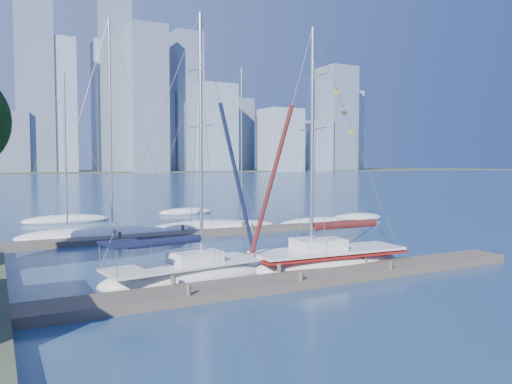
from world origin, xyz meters
TOP-DOWN VIEW (x-y plane):
  - ground at (0.00, 0.00)m, footprint 700.00×700.00m
  - near_dock at (0.00, 0.00)m, footprint 26.00×2.00m
  - far_dock at (2.00, 16.00)m, footprint 30.00×1.80m
  - far_shore at (0.00, 320.00)m, footprint 800.00×100.00m
  - sailboat_navy at (-3.95, 2.51)m, footprint 7.90×3.58m
  - sailboat_maroon at (3.57, 2.10)m, footprint 8.69×3.21m
  - bg_boat_0 at (-6.88, 18.74)m, footprint 7.32×4.91m
  - bg_boat_1 at (-3.93, 17.89)m, footprint 8.77×3.35m
  - bg_boat_2 at (3.21, 18.72)m, footprint 9.04×5.49m
  - bg_boat_3 at (6.37, 17.80)m, footprint 6.54×4.25m
  - bg_boat_4 at (13.29, 17.44)m, footprint 7.18×2.20m
  - bg_boat_5 at (18.80, 18.61)m, footprint 6.01×2.40m
  - bg_boat_6 at (-5.64, 29.64)m, footprint 7.90×3.78m
  - bg_boat_7 at (6.61, 31.84)m, footprint 6.12×3.45m
  - skyline at (18.39, 290.46)m, footprint 502.09×51.31m

SIDE VIEW (x-z plane):
  - ground at x=0.00m, z-range 0.00..0.00m
  - far_shore at x=0.00m, z-range -0.75..0.75m
  - far_dock at x=2.00m, z-range 0.00..0.36m
  - near_dock at x=0.00m, z-range 0.00..0.40m
  - bg_boat_4 at x=13.29m, z-range -5.17..5.62m
  - bg_boat_7 at x=6.61m, z-range -5.77..6.25m
  - bg_boat_6 at x=-5.64m, z-range -5.94..6.44m
  - bg_boat_5 at x=18.80m, z-range -5.94..6.45m
  - bg_boat_0 at x=-6.88m, z-range -5.73..6.24m
  - bg_boat_2 at x=3.21m, z-range -6.18..6.72m
  - bg_boat_3 at x=6.37m, z-range -6.41..6.96m
  - bg_boat_1 at x=-3.93m, z-range -7.69..8.31m
  - sailboat_maroon at x=3.57m, z-range -5.34..7.24m
  - sailboat_navy at x=-3.95m, z-range -5.24..7.32m
  - skyline at x=18.39m, z-range -21.67..94.86m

